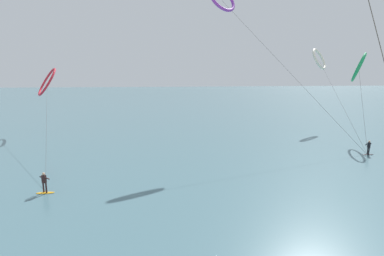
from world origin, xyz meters
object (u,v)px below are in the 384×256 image
(surfer_charcoal, at_px, (369,149))
(surfer_amber, at_px, (45,184))
(kite_ivory, at_px, (319,59))
(kite_crimson, at_px, (47,82))
(kite_emerald, at_px, (359,67))

(surfer_charcoal, xyz_separation_m, surfer_amber, (-33.04, -7.26, 0.00))
(surfer_charcoal, relative_size, kite_ivory, 0.08)
(surfer_charcoal, height_order, kite_crimson, kite_crimson)
(kite_emerald, bearing_deg, kite_crimson, -63.07)
(kite_crimson, distance_m, kite_emerald, 46.01)
(kite_crimson, bearing_deg, surfer_amber, -9.35)
(surfer_amber, relative_size, kite_crimson, 0.06)
(kite_crimson, bearing_deg, surfer_charcoal, 39.35)
(kite_crimson, relative_size, kite_emerald, 2.29)
(surfer_charcoal, distance_m, kite_crimson, 45.41)
(surfer_charcoal, bearing_deg, kite_ivory, 0.60)
(surfer_amber, distance_m, kite_emerald, 41.19)
(surfer_charcoal, xyz_separation_m, kite_ivory, (3.71, 18.64, 10.96))
(surfer_amber, bearing_deg, kite_emerald, 48.08)
(kite_crimson, distance_m, kite_ivory, 45.00)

